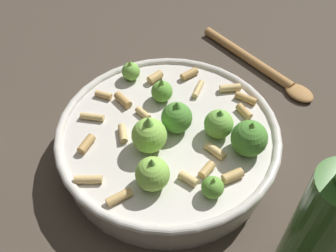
# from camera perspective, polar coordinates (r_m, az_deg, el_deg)

# --- Properties ---
(ground_plane) EXTENTS (2.40, 2.40, 0.00)m
(ground_plane) POSITION_cam_1_polar(r_m,az_deg,el_deg) (0.58, 0.00, -4.11)
(ground_plane) COLOR #42382D
(cooking_pan) EXTENTS (0.31, 0.31, 0.11)m
(cooking_pan) POSITION_cam_1_polar(r_m,az_deg,el_deg) (0.55, 0.20, -1.99)
(cooking_pan) COLOR beige
(cooking_pan) RESTS_ON ground
(olive_oil_bottle) EXTENTS (0.06, 0.06, 0.23)m
(olive_oil_bottle) POSITION_cam_1_polar(r_m,az_deg,el_deg) (0.43, 21.44, -14.02)
(olive_oil_bottle) COLOR #336023
(olive_oil_bottle) RESTS_ON ground
(wooden_spoon) EXTENTS (0.25, 0.09, 0.02)m
(wooden_spoon) POSITION_cam_1_polar(r_m,az_deg,el_deg) (0.72, 13.52, 8.46)
(wooden_spoon) COLOR #9E703D
(wooden_spoon) RESTS_ON ground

